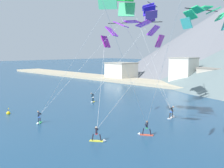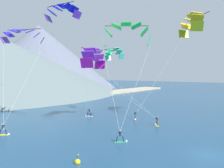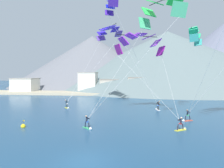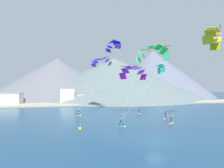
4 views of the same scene
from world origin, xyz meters
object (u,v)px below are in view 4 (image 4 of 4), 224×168
object	(u,v)px
kitesurfer_far_left	(122,124)
parafoil_kite_mid_center	(101,61)
kitesurfer_mid_center	(79,114)
kitesurfer_far_right	(165,117)
parafoil_kite_near_lead	(113,45)
parafoil_kite_distant_high_outer	(160,68)
parafoil_kite_far_left	(152,52)
kitesurfer_near_trail	(171,121)
race_marker_buoy	(80,129)
parafoil_kite_far_right	(213,37)
kitesurfer_near_lead	(139,112)
parafoil_kite_near_trail	(133,71)

from	to	relation	value
kitesurfer_far_left	parafoil_kite_mid_center	xyz separation A→B (m)	(-0.68, 21.32, 15.08)
kitesurfer_mid_center	kitesurfer_far_right	bearing A→B (deg)	-23.84
kitesurfer_far_right	parafoil_kite_near_lead	size ratio (longest dim) A/B	0.09
parafoil_kite_mid_center	parafoil_kite_distant_high_outer	size ratio (longest dim) A/B	2.51
parafoil_kite_mid_center	parafoil_kite_far_left	size ratio (longest dim) A/B	0.97
kitesurfer_far_right	parafoil_kite_mid_center	distance (m)	25.25
kitesurfer_mid_center	parafoil_kite_far_left	distance (m)	24.09
kitesurfer_near_trail	kitesurfer_far_left	world-z (taller)	same
kitesurfer_far_right	kitesurfer_mid_center	bearing A→B (deg)	156.16
parafoil_kite_mid_center	parafoil_kite_distant_high_outer	xyz separation A→B (m)	(15.70, -8.34, -2.47)
parafoil_kite_mid_center	kitesurfer_far_right	bearing A→B (deg)	-49.83
race_marker_buoy	parafoil_kite_far_right	bearing A→B (deg)	-3.59
kitesurfer_near_trail	parafoil_kite_far_left	size ratio (longest dim) A/B	0.10
kitesurfer_near_lead	parafoil_kite_far_right	distance (m)	26.02
kitesurfer_far_left	parafoil_kite_near_lead	bearing A→B (deg)	84.38
parafoil_kite_near_trail	parafoil_kite_mid_center	xyz separation A→B (m)	(-6.71, 10.95, 3.94)
kitesurfer_mid_center	parafoil_kite_far_left	size ratio (longest dim) A/B	0.11
race_marker_buoy	kitesurfer_far_right	bearing A→B (deg)	17.24
kitesurfer_mid_center	parafoil_kite_far_right	size ratio (longest dim) A/B	0.10
parafoil_kite_far_left	parafoil_kite_distant_high_outer	bearing A→B (deg)	50.53
kitesurfer_near_lead	parafoil_kite_near_trail	xyz separation A→B (m)	(-3.22, -4.54, 11.05)
kitesurfer_far_left	parafoil_kite_distant_high_outer	xyz separation A→B (m)	(15.02, 12.99, 12.61)
parafoil_kite_far_left	race_marker_buoy	bearing A→B (deg)	-160.54
kitesurfer_far_right	kitesurfer_near_trail	bearing A→B (deg)	-106.72
parafoil_kite_far_right	parafoil_kite_near_lead	bearing A→B (deg)	139.79
parafoil_kite_near_lead	parafoil_kite_far_left	distance (m)	10.85
kitesurfer_near_lead	kitesurfer_mid_center	world-z (taller)	kitesurfer_near_lead
kitesurfer_far_right	parafoil_kite_near_trail	distance (m)	13.60
kitesurfer_far_right	parafoil_kite_far_right	bearing A→B (deg)	-51.61
parafoil_kite_near_lead	parafoil_kite_mid_center	distance (m)	9.39
race_marker_buoy	parafoil_kite_near_lead	bearing A→B (deg)	55.11
parafoil_kite_far_left	parafoil_kite_distant_high_outer	xyz separation A→B (m)	(6.20, 7.52, -2.54)
parafoil_kite_mid_center	parafoil_kite_near_trail	bearing A→B (deg)	-58.52
parafoil_kite_far_right	race_marker_buoy	distance (m)	31.94
kitesurfer_near_trail	kitesurfer_far_right	xyz separation A→B (m)	(1.55, 5.15, -0.00)
parafoil_kite_far_right	race_marker_buoy	bearing A→B (deg)	176.41
kitesurfer_mid_center	parafoil_kite_far_right	bearing A→B (deg)	-32.57
parafoil_kite_near_lead	kitesurfer_near_trail	bearing A→B (deg)	-51.23
kitesurfer_far_left	parafoil_kite_far_left	bearing A→B (deg)	31.76
kitesurfer_near_trail	kitesurfer_mid_center	distance (m)	23.09
kitesurfer_mid_center	parafoil_kite_distant_high_outer	world-z (taller)	parafoil_kite_distant_high_outer
kitesurfer_mid_center	race_marker_buoy	distance (m)	15.11
kitesurfer_near_lead	parafoil_kite_far_right	bearing A→B (deg)	-60.99
kitesurfer_mid_center	race_marker_buoy	xyz separation A→B (m)	(-0.32, -15.10, -0.35)
kitesurfer_far_right	parafoil_kite_distant_high_outer	xyz separation A→B (m)	(2.63, 7.14, 12.61)
parafoil_kite_mid_center	parafoil_kite_distant_high_outer	world-z (taller)	parafoil_kite_mid_center
kitesurfer_mid_center	kitesurfer_near_lead	bearing A→B (deg)	0.85
kitesurfer_near_lead	kitesurfer_far_left	xyz separation A→B (m)	(-9.25, -14.91, -0.09)
parafoil_kite_near_lead	parafoil_kite_far_left	bearing A→B (deg)	-43.45
kitesurfer_far_right	parafoil_kite_near_lead	distance (m)	22.31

